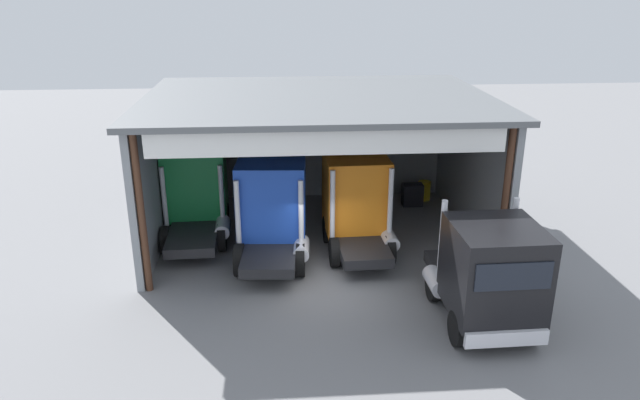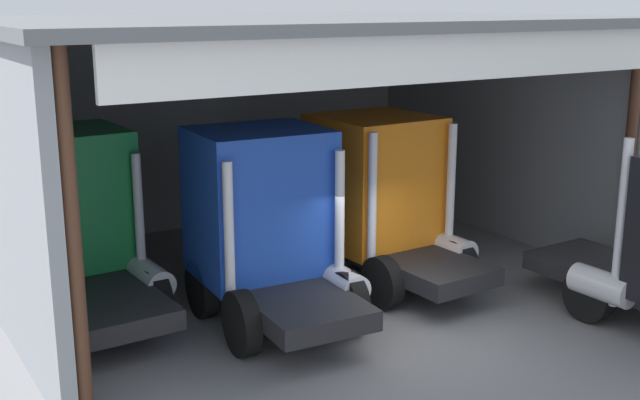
% 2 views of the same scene
% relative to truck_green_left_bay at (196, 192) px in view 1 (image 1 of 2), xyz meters
% --- Properties ---
extents(ground_plane, '(80.00, 80.00, 0.00)m').
position_rel_truck_green_left_bay_xyz_m(ground_plane, '(4.79, -4.59, -1.82)').
color(ground_plane, slate).
rests_on(ground_plane, ground).
extents(workshop_shed, '(12.89, 9.69, 5.63)m').
position_rel_truck_green_left_bay_xyz_m(workshop_shed, '(4.79, 0.82, 1.98)').
color(workshop_shed, gray).
rests_on(workshop_shed, ground).
extents(truck_green_left_bay, '(2.64, 4.84, 3.55)m').
position_rel_truck_green_left_bay_xyz_m(truck_green_left_bay, '(0.00, 0.00, 0.00)').
color(truck_green_left_bay, '#197F3D').
rests_on(truck_green_left_bay, ground).
extents(truck_blue_center_bay, '(2.67, 4.28, 3.65)m').
position_rel_truck_green_left_bay_xyz_m(truck_blue_center_bay, '(3.00, -2.36, 0.08)').
color(truck_blue_center_bay, '#1E47B7').
rests_on(truck_blue_center_bay, ground).
extents(truck_orange_center_left_bay, '(2.56, 4.46, 3.58)m').
position_rel_truck_green_left_bay_xyz_m(truck_orange_center_left_bay, '(6.16, -1.70, 0.06)').
color(truck_orange_center_left_bay, orange).
rests_on(truck_orange_center_left_bay, ground).
extents(truck_black_center_right_bay, '(2.64, 5.28, 3.62)m').
position_rel_truck_green_left_bay_xyz_m(truck_black_center_right_bay, '(9.18, -7.43, -0.06)').
color(truck_black_center_right_bay, black).
rests_on(truck_black_center_right_bay, ground).
extents(oil_drum, '(0.58, 0.58, 0.89)m').
position_rel_truck_green_left_bay_xyz_m(oil_drum, '(10.02, 3.41, -1.38)').
color(oil_drum, gold).
rests_on(oil_drum, ground).
extents(tool_cart, '(0.90, 0.60, 1.00)m').
position_rel_truck_green_left_bay_xyz_m(tool_cart, '(9.32, 2.73, -1.32)').
color(tool_cart, black).
rests_on(tool_cart, ground).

